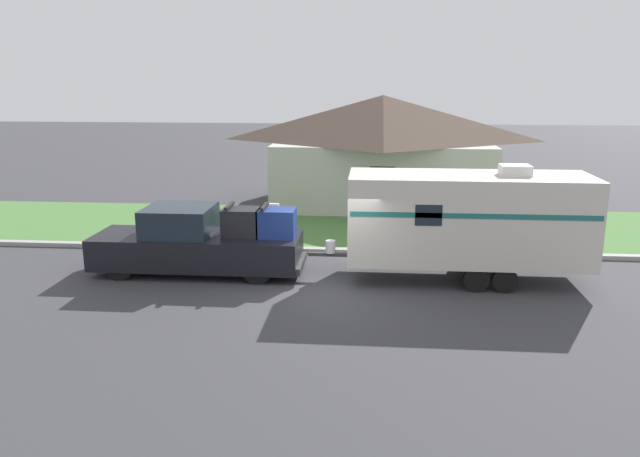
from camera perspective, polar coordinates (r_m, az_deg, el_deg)
ground_plane at (r=16.81m, az=1.05°, el=-5.74°), size 120.00×120.00×0.00m
curb_strip at (r=20.36m, az=1.77°, el=-2.03°), size 80.00×0.30×0.14m
lawn_strip at (r=23.90m, az=2.26°, el=0.22°), size 80.00×7.00×0.03m
house_across_street at (r=28.08m, az=5.69°, el=7.33°), size 10.04×6.62×4.80m
pickup_truck at (r=18.45m, az=-10.90°, el=-1.27°), size 6.10×2.03×2.06m
travel_trailer at (r=17.75m, az=13.39°, el=0.92°), size 7.76×2.29×3.28m
mailbox at (r=21.27m, az=-4.41°, el=1.42°), size 0.48×0.20×1.41m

